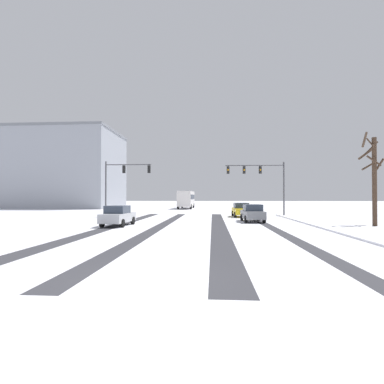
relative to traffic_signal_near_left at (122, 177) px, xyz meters
name	(u,v)px	position (x,y,z in m)	size (l,w,h in m)	color
ground_plane	(141,280)	(8.66, -26.24, -4.62)	(300.00, 300.00, 0.00)	white
wheel_track_left_lane	(160,226)	(6.56, -11.14, -4.62)	(0.97, 33.22, 0.01)	#38383D
wheel_track_right_lane	(114,226)	(2.88, -11.14, -4.62)	(1.18, 33.22, 0.01)	#38383D
wheel_track_center	(270,227)	(15.13, -11.14, -4.62)	(0.79, 33.22, 0.01)	#38383D
wheel_track_oncoming	(219,227)	(11.17, -11.14, -4.62)	(1.18, 33.22, 0.01)	#38383D
sidewalk_kerb_right	(353,229)	(20.59, -12.65, -4.56)	(4.00, 33.22, 0.12)	white
traffic_signal_near_left	(122,177)	(0.00, 0.00, 0.00)	(5.50, 0.42, 6.50)	#47474C
traffic_signal_near_right	(260,176)	(16.36, 1.87, 0.20)	(7.09, 0.51, 6.50)	#47474C
car_yellow_cab_lead	(241,210)	(13.96, 0.46, -3.80)	(1.99, 4.18, 1.62)	yellow
car_grey_second	(252,213)	(14.39, -6.29, -3.80)	(1.99, 4.18, 1.62)	slate
car_silver_third	(118,216)	(3.09, -10.94, -3.80)	(1.98, 4.18, 1.62)	#B7BABF
bus_oncoming	(186,198)	(5.49, 24.59, -2.63)	(2.72, 11.01, 3.38)	silver
bare_tree_sidewalk_mid	(373,176)	(23.52, -9.70, -0.59)	(1.83, 1.87, 7.72)	#423023
office_building_far_left_block	(51,170)	(-23.98, 27.45, 3.50)	(28.63, 16.60, 16.23)	#9399A3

